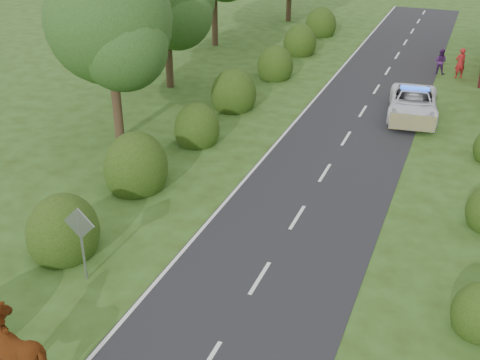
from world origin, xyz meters
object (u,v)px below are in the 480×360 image
at_px(police_van, 413,103).
at_px(pedestrian_purple, 440,61).
at_px(pedestrian_red, 460,63).
at_px(cow, 28,355).
at_px(road_sign, 81,233).

bearing_deg(police_van, pedestrian_purple, 79.31).
height_order(police_van, pedestrian_purple, police_van).
distance_m(pedestrian_red, pedestrian_purple, 1.29).
xyz_separation_m(cow, pedestrian_purple, (6.86, 30.77, -0.06)).
bearing_deg(road_sign, cow, -73.29).
height_order(road_sign, police_van, road_sign).
bearing_deg(pedestrian_purple, pedestrian_red, 172.54).
relative_size(cow, pedestrian_purple, 1.51).
bearing_deg(pedestrian_purple, road_sign, 87.04).
height_order(road_sign, pedestrian_red, road_sign).
xyz_separation_m(road_sign, pedestrian_purple, (8.09, 26.68, -0.86)).
distance_m(cow, police_van, 23.15).
bearing_deg(road_sign, police_van, 67.60).
bearing_deg(road_sign, pedestrian_purple, 73.14).
relative_size(road_sign, cow, 1.06).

